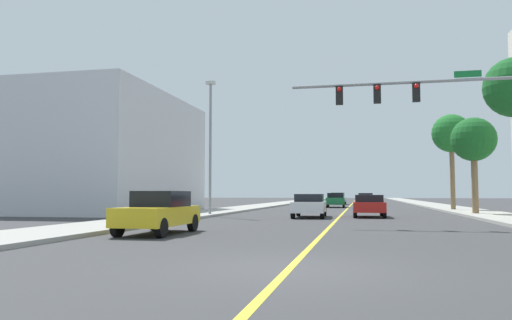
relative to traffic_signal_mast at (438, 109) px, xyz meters
The scene contains 15 objects.
ground 29.98m from the traffic_signal_mast, 98.96° to the left, with size 192.00×192.00×0.00m, color #38383A.
sidewalk_left 32.61m from the traffic_signal_mast, 115.07° to the left, with size 3.47×168.00×0.15m, color #9E9B93.
sidewalk_right 29.95m from the traffic_signal_mast, 81.33° to the left, with size 3.47×168.00×0.15m, color #9E9B93.
lane_marking_center 29.98m from the traffic_signal_mast, 98.96° to the left, with size 0.16×144.00×0.01m, color yellow.
building_left_near 26.54m from the traffic_signal_mast, 153.54° to the left, with size 13.50×15.98×8.71m, color silver.
traffic_signal_mast is the anchor object (origin of this frame).
street_lamp 14.23m from the traffic_signal_mast, 150.85° to the left, with size 0.56×0.28×8.26m.
palm_mid 11.96m from the traffic_signal_mast, 71.71° to the left, with size 2.80×2.80×6.11m.
palm_far 19.60m from the traffic_signal_mast, 78.92° to the left, with size 3.04×3.04×7.56m.
car_yellow 12.57m from the traffic_signal_mast, 149.94° to the right, with size 1.79×3.97×1.50m.
car_silver 41.36m from the traffic_signal_mast, 98.71° to the left, with size 1.86×4.14×1.48m.
car_gray 34.82m from the traffic_signal_mast, 94.81° to the left, with size 1.78×4.45×1.43m.
car_green 28.60m from the traffic_signal_mast, 101.97° to the left, with size 1.95×4.61×1.44m.
car_white 10.24m from the traffic_signal_mast, 132.61° to the left, with size 1.99×4.55×1.37m.
car_red 9.51m from the traffic_signal_mast, 109.81° to the left, with size 1.87×3.92×1.32m.
Camera 1 is at (1.36, -9.30, 1.42)m, focal length 34.50 mm.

